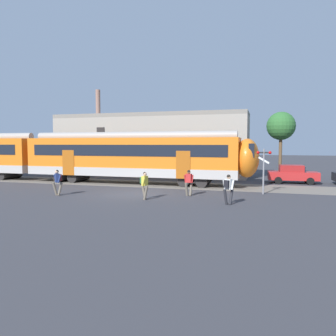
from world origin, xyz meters
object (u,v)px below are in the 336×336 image
(commuter_train, at_px, (44,156))
(pedestrian_yellow, at_px, (144,183))
(parked_car_red, at_px, (293,174))
(pedestrian_navy, at_px, (58,180))
(crossing_signal, at_px, (264,164))
(pedestrian_white, at_px, (228,187))
(pedestrian_red, at_px, (189,181))

(commuter_train, relative_size, pedestrian_yellow, 22.83)
(pedestrian_yellow, xyz_separation_m, parked_car_red, (9.14, 11.07, -0.21))
(pedestrian_navy, xyz_separation_m, crossing_signal, (12.70, 4.33, 1.02))
(commuter_train, bearing_deg, parked_car_red, 10.15)
(pedestrian_white, bearing_deg, parked_car_red, 69.77)
(commuter_train, relative_size, pedestrian_red, 22.83)
(pedestrian_white, height_order, crossing_signal, crossing_signal)
(parked_car_red, bearing_deg, crossing_signal, -108.85)
(pedestrian_navy, xyz_separation_m, parked_car_red, (15.04, 11.19, -0.21))
(pedestrian_navy, xyz_separation_m, pedestrian_red, (8.13, 2.25, -0.03))
(pedestrian_navy, bearing_deg, pedestrian_red, 15.46)
(pedestrian_navy, bearing_deg, crossing_signal, 18.83)
(commuter_train, bearing_deg, pedestrian_yellow, -29.94)
(pedestrian_red, height_order, crossing_signal, crossing_signal)
(pedestrian_red, xyz_separation_m, parked_car_red, (6.92, 8.95, -0.18))
(pedestrian_navy, height_order, parked_car_red, pedestrian_navy)
(pedestrian_navy, distance_m, pedestrian_white, 10.87)
(pedestrian_navy, relative_size, parked_car_red, 0.41)
(pedestrian_yellow, bearing_deg, pedestrian_white, -2.89)
(commuter_train, distance_m, pedestrian_yellow, 14.48)
(commuter_train, height_order, pedestrian_white, commuter_train)
(pedestrian_yellow, bearing_deg, commuter_train, 150.06)
(pedestrian_white, xyz_separation_m, crossing_signal, (1.83, 4.46, 1.02))
(commuter_train, height_order, pedestrian_yellow, commuter_train)
(crossing_signal, bearing_deg, pedestrian_navy, -161.17)
(pedestrian_white, bearing_deg, pedestrian_yellow, 177.11)
(pedestrian_red, bearing_deg, pedestrian_yellow, -136.22)
(commuter_train, relative_size, pedestrian_white, 22.83)
(crossing_signal, bearing_deg, pedestrian_yellow, -148.21)
(pedestrian_white, bearing_deg, commuter_train, 156.90)
(commuter_train, xyz_separation_m, pedestrian_yellow, (12.50, -7.20, -1.26))
(crossing_signal, bearing_deg, parked_car_red, 71.15)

